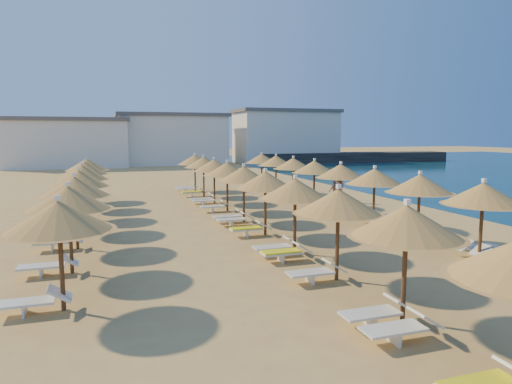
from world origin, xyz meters
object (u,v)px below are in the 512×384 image
object	(u,v)px
parasol_row_west	(254,178)
beachgoer_b	(339,188)
jetty	(353,157)
parasol_row_east	(357,175)
beachgoer_c	(335,192)

from	to	relation	value
parasol_row_west	beachgoer_b	bearing A→B (deg)	37.34
beachgoer_b	parasol_row_west	bearing A→B (deg)	-84.78
jetty	parasol_row_west	world-z (taller)	parasol_row_west
jetty	beachgoer_b	xyz separation A→B (m)	(-22.50, -36.64, 0.19)
beachgoer_b	jetty	bearing A→B (deg)	116.33
parasol_row_east	parasol_row_west	bearing A→B (deg)	180.00
jetty	beachgoer_b	size ratio (longest dim) A/B	15.92
jetty	beachgoer_b	distance (m)	43.00
parasol_row_west	beachgoer_c	bearing A→B (deg)	36.55
parasol_row_west	beachgoer_c	size ratio (longest dim) A/B	21.31
jetty	parasol_row_east	world-z (taller)	parasol_row_east
parasol_row_east	beachgoer_b	distance (m)	6.49
parasol_row_east	beachgoer_b	bearing A→B (deg)	69.22
beachgoer_b	beachgoer_c	distance (m)	0.93
parasol_row_east	beachgoer_b	size ratio (longest dim) A/B	17.19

